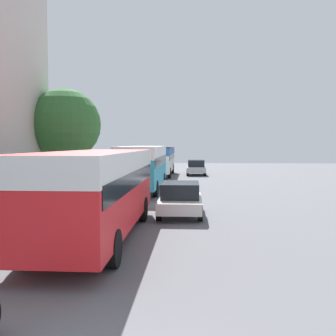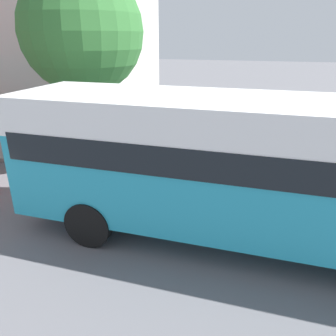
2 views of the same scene
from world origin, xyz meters
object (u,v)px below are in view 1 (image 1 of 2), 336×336
Objects in this scene: bus_lead at (96,182)px; bus_following at (143,162)px; bus_third_in_line at (160,157)px; pedestrian_near_curb at (132,163)px; car_far_curb at (180,198)px; car_crossing at (196,167)px.

bus_following is (-0.10, 12.91, 0.05)m from bus_lead.
pedestrian_near_curb is (-3.92, 6.97, -0.89)m from bus_third_in_line.
bus_lead is 5.17m from car_far_curb.
bus_lead is at bearing -97.88° from car_crossing.
bus_lead is at bearing -89.96° from bus_third_in_line.
pedestrian_near_curb is at bearing 142.38° from car_crossing.
car_crossing is (3.74, 13.38, -1.17)m from bus_following.
pedestrian_near_curb is (-7.58, 5.84, 0.15)m from car_crossing.
bus_following is 0.97× the size of bus_third_in_line.
bus_following reaches higher than car_crossing.
bus_lead is 0.99× the size of bus_third_in_line.
bus_third_in_line is (-0.02, 25.15, -0.07)m from bus_lead.
car_far_curb is at bearing -72.13° from bus_following.
bus_lead is at bearing -122.26° from car_far_curb.
bus_third_in_line reaches higher than pedestrian_near_curb.
car_far_curb is 2.46× the size of pedestrian_near_curb.
bus_third_in_line reaches higher than car_crossing.
bus_following reaches higher than bus_third_in_line.
bus_following is at bearing -90.38° from bus_third_in_line.
bus_following is at bearing 107.87° from car_far_curb.
bus_following reaches higher than car_far_curb.
bus_lead is 25.15m from bus_third_in_line.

